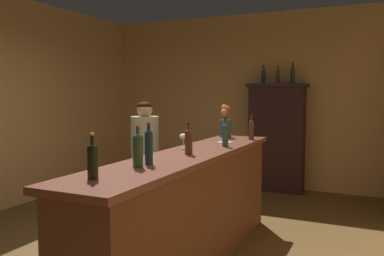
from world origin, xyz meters
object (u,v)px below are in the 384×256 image
wine_bottle_riesling (149,145)px  wine_bottle_rose (138,148)px  wine_bottle_pinot (93,159)px  cheese_plate (225,142)px  wine_glass_mid (188,136)px  display_cabinet (277,135)px  wine_bottle_chardonnay (251,129)px  wine_bottle_merlot (189,140)px  patron_tall (145,158)px  flower_arrangement (225,123)px  bar_counter (189,210)px  wine_bottle_syrah (225,133)px  display_bottle_midleft (278,76)px  display_bottle_left (264,76)px  display_bottle_center (293,74)px  wine_glass_front (183,137)px

wine_bottle_riesling → wine_bottle_rose: 0.13m
wine_bottle_riesling → wine_bottle_pinot: bearing=-94.8°
cheese_plate → wine_glass_mid: bearing=-116.9°
display_cabinet → wine_bottle_chardonnay: bearing=-85.4°
wine_bottle_riesling → wine_glass_mid: size_ratio=2.14×
wine_bottle_pinot → wine_bottle_merlot: (0.10, 1.17, 0.00)m
wine_bottle_chardonnay → wine_bottle_merlot: wine_bottle_chardonnay is taller
wine_bottle_merlot → patron_tall: size_ratio=0.19×
flower_arrangement → patron_tall: 1.06m
bar_counter → patron_tall: bearing=139.2°
wine_bottle_syrah → display_bottle_midleft: size_ratio=0.97×
wine_bottle_pinot → flower_arrangement: (-0.09, 2.61, 0.05)m
display_cabinet → display_bottle_left: (-0.23, 0.00, 0.96)m
wine_bottle_syrah → wine_bottle_merlot: size_ratio=1.04×
display_bottle_center → wine_bottle_syrah: bearing=-93.0°
wine_bottle_chardonnay → display_bottle_left: display_bottle_left is taller
flower_arrangement → display_cabinet: bearing=83.8°
display_bottle_midleft → wine_glass_front: bearing=-94.2°
wine_bottle_merlot → wine_bottle_riesling: bearing=-95.3°
wine_glass_mid → cheese_plate: size_ratio=0.92×
wine_bottle_pinot → display_bottle_center: bearing=85.6°
patron_tall → wine_bottle_chardonnay: bearing=45.6°
wine_bottle_riesling → wine_glass_front: bearing=99.7°
patron_tall → wine_bottle_riesling: bearing=-30.9°
wine_bottle_pinot → patron_tall: (-0.92, 2.10, -0.36)m
wine_bottle_syrah → bar_counter: bearing=-104.1°
patron_tall → wine_glass_front: bearing=-10.6°
wine_bottle_chardonnay → wine_glass_mid: wine_bottle_chardonnay is taller
wine_bottle_syrah → display_bottle_center: (0.14, 2.67, 0.70)m
wine_bottle_syrah → flower_arrangement: bearing=110.2°
display_cabinet → flower_arrangement: display_cabinet is taller
display_bottle_left → display_bottle_center: 0.47m
cheese_plate → display_bottle_midleft: size_ratio=0.53×
wine_glass_mid → display_bottle_left: (-0.00, 2.86, 0.71)m
patron_tall → wine_bottle_pinot: bearing=-39.9°
wine_bottle_merlot → flower_arrangement: (-0.19, 1.45, 0.05)m
display_cabinet → wine_bottle_rose: 4.02m
wine_glass_front → flower_arrangement: size_ratio=0.37×
patron_tall → display_cabinet: bearing=93.1°
wine_bottle_chardonnay → patron_tall: bearing=-160.9°
wine_bottle_merlot → wine_bottle_chardonnay: bearing=83.0°
display_bottle_left → wine_glass_front: bearing=-89.7°
wine_bottle_pinot → display_bottle_center: size_ratio=0.89×
wine_bottle_chardonnay → cheese_plate: size_ratio=1.86×
wine_glass_mid → patron_tall: size_ratio=0.10×
wine_bottle_riesling → patron_tall: (-0.97, 1.51, -0.38)m
wine_bottle_riesling → bar_counter: bearing=88.3°
wine_bottle_chardonnay → display_bottle_midleft: 2.08m
wine_bottle_riesling → display_bottle_midleft: bearing=89.0°
wine_bottle_riesling → wine_bottle_rose: wine_bottle_riesling is taller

